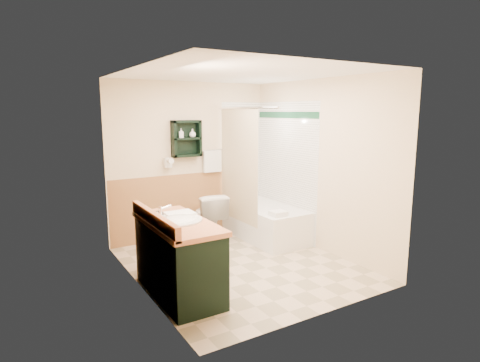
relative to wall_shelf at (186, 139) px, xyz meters
name	(u,v)px	position (x,y,z in m)	size (l,w,h in m)	color
floor	(240,265)	(0.10, -1.41, -1.55)	(3.00, 3.00, 0.00)	#CAB393
back_wall	(190,160)	(0.10, 0.11, -0.35)	(2.60, 0.04, 2.40)	#FEEDC7
left_wall	(135,183)	(-1.22, -1.41, -0.35)	(0.04, 3.00, 2.40)	#FEEDC7
right_wall	(320,166)	(1.42, -1.41, -0.35)	(0.04, 3.00, 2.40)	#FEEDC7
ceiling	(241,72)	(0.10, -1.41, 0.87)	(2.60, 3.00, 0.04)	white
wainscot_left	(141,245)	(-1.19, -1.41, -1.05)	(2.98, 2.98, 1.00)	#B9824B
wainscot_back	(192,205)	(0.10, 0.08, -1.05)	(2.58, 2.58, 1.00)	#B9824B
mirror_frame	(156,160)	(-1.17, -1.96, -0.05)	(1.30, 1.30, 1.00)	#9C5C33
mirror_glass	(157,160)	(-1.17, -1.96, -0.05)	(1.20, 1.20, 0.90)	white
tile_right	(285,170)	(1.38, -0.66, -0.50)	(1.50, 1.50, 2.10)	white
tile_back	(247,166)	(1.13, 0.07, -0.50)	(0.95, 0.95, 2.10)	white
tile_accent	(286,115)	(1.37, -0.66, 0.35)	(1.50, 1.50, 0.10)	#13432A
wall_shelf	(186,139)	(0.00, 0.00, 0.00)	(0.45, 0.15, 0.55)	black
hair_dryer	(168,163)	(-0.30, 0.02, -0.35)	(0.10, 0.24, 0.18)	white
towel_bar	(212,150)	(0.45, 0.04, -0.20)	(0.40, 0.06, 0.40)	white
curtain_rod	(245,108)	(0.63, -0.66, 0.45)	(0.03, 0.03, 1.60)	silver
shower_curtain	(239,166)	(0.63, -0.48, -0.40)	(1.05, 1.05, 1.70)	beige
vanity	(179,258)	(-0.89, -1.76, -1.14)	(0.59, 1.29, 0.82)	black
bathtub	(265,222)	(1.03, -0.61, -1.30)	(0.75, 1.50, 0.50)	white
toilet	(209,217)	(0.19, -0.32, -1.18)	(0.42, 0.75, 0.74)	white
counter_towel	(180,214)	(-0.79, -1.59, -0.71)	(0.31, 0.24, 0.04)	white
vanity_book	(151,207)	(-1.06, -1.42, -0.63)	(0.15, 0.02, 0.20)	black
tub_towel	(278,214)	(0.85, -1.20, -1.01)	(0.22, 0.18, 0.07)	white
soap_bottle_a	(181,136)	(-0.09, -0.01, 0.05)	(0.06, 0.14, 0.06)	white
soap_bottle_b	(192,134)	(0.10, -0.01, 0.07)	(0.10, 0.13, 0.10)	white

